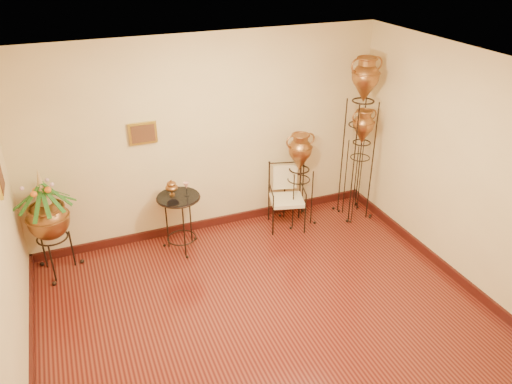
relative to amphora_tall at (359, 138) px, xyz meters
name	(u,v)px	position (x,y,z in m)	size (l,w,h in m)	color
ground	(279,338)	(-2.15, -2.03, -1.25)	(5.00, 5.00, 0.00)	maroon
room_shell	(282,197)	(-2.16, -2.02, 0.49)	(5.02, 5.02, 2.81)	beige
amphora_tall	(359,138)	(0.00, 0.00, 0.00)	(0.59, 0.59, 2.44)	black
amphora_mid	(359,164)	(0.00, -0.07, -0.38)	(0.49, 0.49, 1.72)	black
amphora_short	(299,178)	(-0.89, 0.12, -0.54)	(0.55, 0.55, 1.42)	black
planter_urn	(47,216)	(-4.30, 0.12, -0.42)	(0.92, 0.92, 1.49)	black
armchair	(287,198)	(-1.11, 0.03, -0.77)	(0.65, 0.62, 0.96)	black
side_table	(180,222)	(-2.69, 0.04, -0.82)	(0.73, 0.73, 1.03)	black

